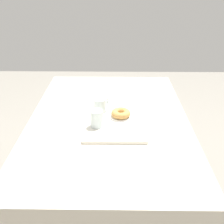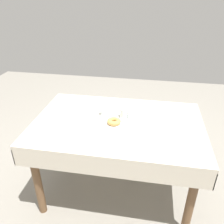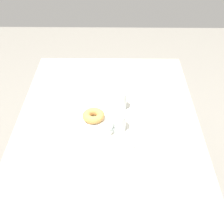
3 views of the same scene
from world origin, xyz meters
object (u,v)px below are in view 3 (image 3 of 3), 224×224
Objects in this scene: dining_table at (108,141)px; serving_tray at (101,117)px; sugar_donut_left at (94,116)px; tea_mug_left at (118,123)px; donut_plate_left at (94,119)px; water_glass_near at (120,101)px.

serving_tray is (-0.05, -0.04, 0.11)m from dining_table.
sugar_donut_left is (0.03, -0.03, 0.03)m from serving_tray.
serving_tray is 0.06m from sugar_donut_left.
tea_mug_left reaches higher than serving_tray.
tea_mug_left is 0.14m from donut_plate_left.
serving_tray is at bearing 134.19° from sugar_donut_left.
dining_table is 14.02× the size of tea_mug_left.
water_glass_near is at bearing 127.99° from donut_plate_left.
donut_plate_left reaches higher than dining_table.
sugar_donut_left is (0.10, -0.13, -0.01)m from water_glass_near.
tea_mug_left reaches higher than donut_plate_left.
water_glass_near is at bearing 153.31° from dining_table.
dining_table is at bearing -133.82° from tea_mug_left.
serving_tray is at bearing -139.53° from tea_mug_left.
serving_tray is at bearing -145.84° from dining_table.
water_glass_near is at bearing 176.37° from tea_mug_left.
dining_table is at bearing -26.69° from water_glass_near.
sugar_donut_left is (-0.07, -0.12, -0.01)m from tea_mug_left.
tea_mug_left reaches higher than sugar_donut_left.
water_glass_near is (-0.12, 0.06, 0.16)m from dining_table.
sugar_donut_left is at bearing -120.18° from tea_mug_left.
donut_plate_left is at bearing -45.81° from serving_tray.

